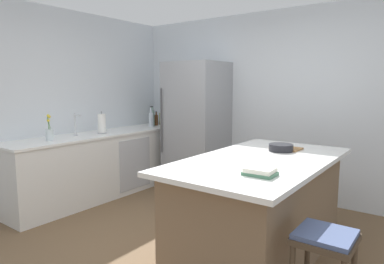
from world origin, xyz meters
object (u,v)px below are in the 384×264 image
object	(u,v)px
flower_vase	(49,133)
olive_oil_bottle	(161,118)
paper_towel_roll	(102,124)
bar_stool	(324,250)
soda_bottle	(151,119)
gin_bottle	(152,118)
refrigerator	(197,126)
kitchen_island	(260,207)
mixing_bowl	(281,148)
cookbook_stack	(260,172)
syrup_bottle	(156,120)
sink_faucet	(76,124)
cutting_board	(286,148)

from	to	relation	value
flower_vase	olive_oil_bottle	distance (m)	2.08
paper_towel_roll	olive_oil_bottle	size ratio (longest dim) A/B	1.06
flower_vase	olive_oil_bottle	size ratio (longest dim) A/B	1.10
bar_stool	soda_bottle	world-z (taller)	soda_bottle
gin_bottle	soda_bottle	distance (m)	0.13
refrigerator	bar_stool	world-z (taller)	refrigerator
kitchen_island	mixing_bowl	world-z (taller)	mixing_bowl
cookbook_stack	soda_bottle	bearing A→B (deg)	146.90
kitchen_island	gin_bottle	xyz separation A→B (m)	(-2.62, 1.39, 0.57)
olive_oil_bottle	syrup_bottle	xyz separation A→B (m)	(-0.03, -0.09, -0.02)
kitchen_island	sink_faucet	world-z (taller)	sink_faucet
gin_bottle	sink_faucet	bearing A→B (deg)	-91.30
refrigerator	kitchen_island	bearing A→B (deg)	-39.18
sink_faucet	syrup_bottle	xyz separation A→B (m)	(0.04, 1.55, -0.06)
paper_towel_roll	cutting_board	xyz separation A→B (m)	(2.58, 0.26, -0.10)
kitchen_island	paper_towel_roll	world-z (taller)	paper_towel_roll
soda_bottle	mixing_bowl	distance (m)	2.70
olive_oil_bottle	refrigerator	bearing A→B (deg)	-10.77
paper_towel_roll	cookbook_stack	xyz separation A→B (m)	(2.81, -0.84, -0.08)
soda_bottle	cookbook_stack	distance (m)	3.34
kitchen_island	soda_bottle	world-z (taller)	soda_bottle
gin_bottle	olive_oil_bottle	bearing A→B (deg)	81.37
sink_faucet	bar_stool	bearing A→B (deg)	-9.51
paper_towel_roll	sink_faucet	bearing A→B (deg)	-103.75
cookbook_stack	syrup_bottle	bearing A→B (deg)	144.80
bar_stool	cutting_board	size ratio (longest dim) A/B	2.23
paper_towel_roll	mixing_bowl	xyz separation A→B (m)	(2.58, 0.14, -0.08)
kitchen_island	bar_stool	world-z (taller)	kitchen_island
syrup_bottle	soda_bottle	size ratio (longest dim) A/B	0.71
flower_vase	soda_bottle	size ratio (longest dim) A/B	0.98
gin_bottle	cutting_board	xyz separation A→B (m)	(2.64, -0.83, -0.10)
mixing_bowl	gin_bottle	bearing A→B (deg)	160.07
syrup_bottle	soda_bottle	distance (m)	0.21
kitchen_island	soda_bottle	bearing A→B (deg)	153.29
mixing_bowl	olive_oil_bottle	bearing A→B (deg)	156.40
refrigerator	syrup_bottle	world-z (taller)	refrigerator
bar_stool	flower_vase	world-z (taller)	flower_vase
refrigerator	flower_vase	distance (m)	2.09
refrigerator	gin_bottle	bearing A→B (deg)	-178.84
sink_faucet	gin_bottle	distance (m)	1.45
mixing_bowl	refrigerator	bearing A→B (deg)	150.72
sink_faucet	cutting_board	distance (m)	2.74
bar_stool	syrup_bottle	xyz separation A→B (m)	(-3.36, 2.12, 0.46)
flower_vase	cutting_board	distance (m)	2.78
refrigerator	syrup_bottle	size ratio (longest dim) A/B	8.18
sink_faucet	cookbook_stack	xyz separation A→B (m)	(2.90, -0.47, -0.11)
bar_stool	mixing_bowl	size ratio (longest dim) A/B	2.77
syrup_bottle	cutting_board	size ratio (longest dim) A/B	0.79
kitchen_island	flower_vase	xyz separation A→B (m)	(-2.56, -0.50, 0.53)
cutting_board	paper_towel_roll	bearing A→B (deg)	-174.15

